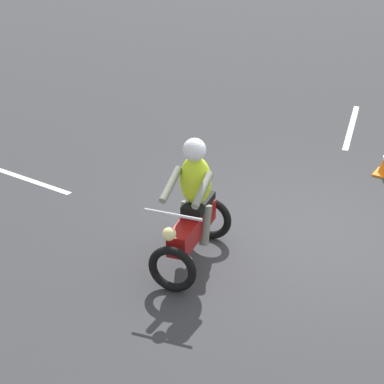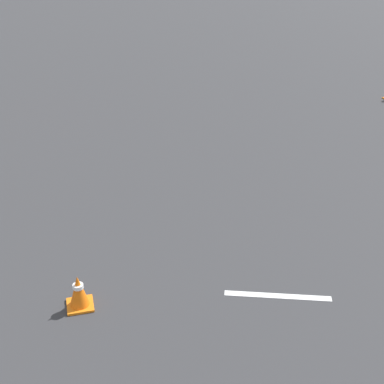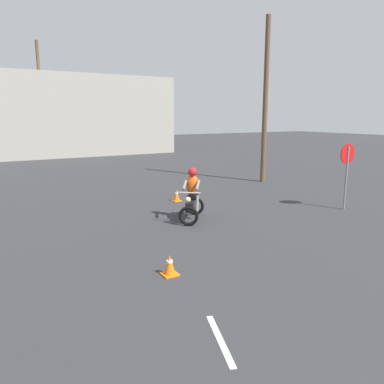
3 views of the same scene
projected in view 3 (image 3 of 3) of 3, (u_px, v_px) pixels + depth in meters
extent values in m
torus|color=black|center=(189.00, 216.00, 11.12)|extent=(0.53, 0.46, 0.60)
torus|color=black|center=(195.00, 206.00, 12.38)|extent=(0.53, 0.46, 0.60)
cube|color=black|center=(192.00, 204.00, 11.70)|extent=(0.89, 1.00, 0.28)
cube|color=black|center=(193.00, 196.00, 11.87)|extent=(0.56, 0.60, 0.10)
cylinder|color=silver|center=(189.00, 193.00, 11.03)|extent=(0.56, 0.47, 0.04)
sphere|color=#F2E08C|center=(188.00, 200.00, 10.94)|extent=(0.23, 0.23, 0.16)
ellipsoid|color=#EA5919|center=(193.00, 185.00, 11.70)|extent=(0.49, 0.47, 0.64)
cylinder|color=slate|center=(185.00, 185.00, 11.43)|extent=(0.42, 0.48, 0.27)
cylinder|color=slate|center=(198.00, 185.00, 11.37)|extent=(0.42, 0.48, 0.27)
cylinder|color=slate|center=(188.00, 203.00, 11.82)|extent=(0.25, 0.27, 0.51)
cylinder|color=slate|center=(197.00, 203.00, 11.78)|extent=(0.25, 0.27, 0.51)
sphere|color=red|center=(192.00, 172.00, 11.58)|extent=(0.39, 0.39, 0.28)
cylinder|color=slate|center=(346.00, 178.00, 12.94)|extent=(0.07, 0.07, 2.20)
cylinder|color=red|center=(348.00, 154.00, 12.79)|extent=(0.70, 0.03, 0.70)
cylinder|color=white|center=(347.00, 154.00, 12.80)|extent=(0.60, 0.01, 0.60)
cube|color=orange|center=(177.00, 201.00, 14.41)|extent=(0.32, 0.32, 0.03)
cone|color=orange|center=(176.00, 195.00, 14.36)|extent=(0.24, 0.24, 0.42)
cylinder|color=white|center=(176.00, 193.00, 14.35)|extent=(0.13, 0.13, 0.05)
cube|color=orange|center=(170.00, 274.00, 7.72)|extent=(0.32, 0.32, 0.03)
cone|color=orange|center=(170.00, 264.00, 7.68)|extent=(0.24, 0.24, 0.41)
cylinder|color=white|center=(170.00, 261.00, 7.67)|extent=(0.13, 0.13, 0.05)
cube|color=silver|center=(220.00, 339.00, 5.49)|extent=(0.54, 1.29, 0.01)
cylinder|color=brown|center=(265.00, 102.00, 17.94)|extent=(0.24, 0.24, 7.80)
cylinder|color=brown|center=(41.00, 100.00, 28.64)|extent=(0.24, 0.24, 8.76)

